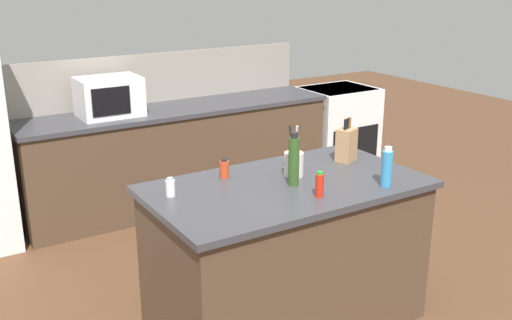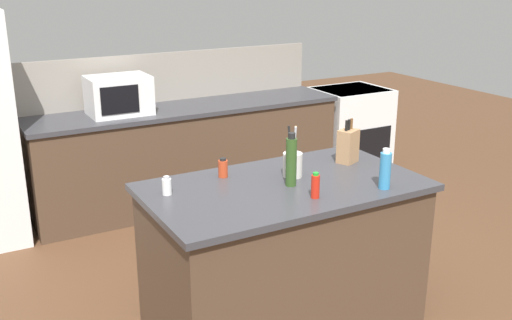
% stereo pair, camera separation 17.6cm
% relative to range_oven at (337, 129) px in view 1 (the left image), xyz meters
% --- Properties ---
extents(ground_plane, '(14.00, 14.00, 0.00)m').
position_rel_range_oven_xyz_m(ground_plane, '(-2.19, -2.20, -0.47)').
color(ground_plane, brown).
extents(back_counter_run, '(2.94, 0.66, 0.94)m').
position_rel_range_oven_xyz_m(back_counter_run, '(-1.89, 0.00, 0.00)').
color(back_counter_run, '#4C3828').
rests_on(back_counter_run, ground_plane).
extents(wall_backsplash, '(2.90, 0.03, 0.46)m').
position_rel_range_oven_xyz_m(wall_backsplash, '(-1.89, 0.32, 0.70)').
color(wall_backsplash, gray).
rests_on(wall_backsplash, back_counter_run).
extents(kitchen_island, '(1.66, 0.94, 0.94)m').
position_rel_range_oven_xyz_m(kitchen_island, '(-2.19, -2.20, 0.00)').
color(kitchen_island, '#4C3828').
rests_on(kitchen_island, ground_plane).
extents(range_oven, '(0.76, 0.65, 0.92)m').
position_rel_range_oven_xyz_m(range_oven, '(0.00, 0.00, 0.00)').
color(range_oven, white).
rests_on(range_oven, ground_plane).
extents(microwave, '(0.52, 0.39, 0.33)m').
position_rel_range_oven_xyz_m(microwave, '(-2.53, 0.00, 0.64)').
color(microwave, white).
rests_on(microwave, back_counter_run).
extents(knife_block, '(0.16, 0.14, 0.29)m').
position_rel_range_oven_xyz_m(knife_block, '(-1.61, -2.05, 0.59)').
color(knife_block, '#A87C54').
rests_on(knife_block, kitchen_island).
extents(utensil_crock, '(0.12, 0.12, 0.32)m').
position_rel_range_oven_xyz_m(utensil_crock, '(-2.08, -2.11, 0.56)').
color(utensil_crock, beige).
rests_on(utensil_crock, kitchen_island).
extents(olive_oil_bottle, '(0.06, 0.06, 0.32)m').
position_rel_range_oven_xyz_m(olive_oil_bottle, '(-2.17, -2.24, 0.62)').
color(olive_oil_bottle, '#2D4C1E').
rests_on(olive_oil_bottle, kitchen_island).
extents(hot_sauce_bottle, '(0.05, 0.05, 0.15)m').
position_rel_range_oven_xyz_m(hot_sauce_bottle, '(-2.16, -2.47, 0.54)').
color(hot_sauce_bottle, red).
rests_on(hot_sauce_bottle, kitchen_island).
extents(dish_soap_bottle, '(0.07, 0.07, 0.24)m').
position_rel_range_oven_xyz_m(dish_soap_bottle, '(-1.72, -2.54, 0.59)').
color(dish_soap_bottle, '#3384BC').
rests_on(dish_soap_bottle, kitchen_island).
extents(salt_shaker, '(0.05, 0.05, 0.11)m').
position_rel_range_oven_xyz_m(salt_shaker, '(-2.86, -2.02, 0.52)').
color(salt_shaker, silver).
rests_on(salt_shaker, kitchen_island).
extents(spice_jar_paprika, '(0.06, 0.06, 0.12)m').
position_rel_range_oven_xyz_m(spice_jar_paprika, '(-2.45, -1.91, 0.53)').
color(spice_jar_paprika, '#B73D1E').
rests_on(spice_jar_paprika, kitchen_island).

